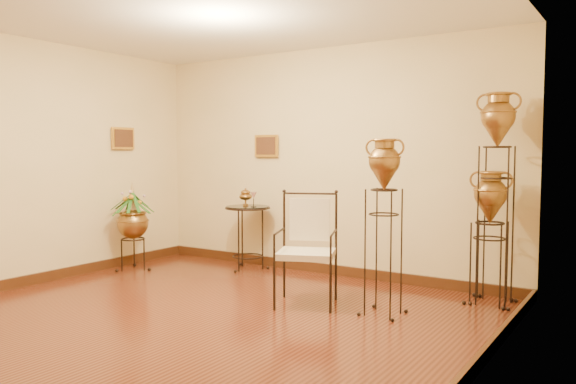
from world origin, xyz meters
The scene contains 8 objects.
ground centered at (0.00, 0.00, 0.00)m, with size 5.00×5.00×0.00m, color #612917.
room_shell centered at (-0.01, 0.01, 1.73)m, with size 5.02×5.02×2.81m.
amphora_tall centered at (2.15, 2.15, 1.08)m, with size 0.42×0.42×2.12m.
amphora_mid centered at (1.37, 1.20, 0.84)m, with size 0.43×0.43×1.66m.
amphora_short centered at (2.10, 2.15, 0.67)m, with size 0.44×0.44×1.35m.
planter_urn centered at (-2.15, 1.32, 0.65)m, with size 0.69×0.69×1.16m.
armchair centered at (0.60, 1.10, 0.56)m, with size 0.80×0.78×1.11m.
side_table centered at (-0.93, 2.15, 0.43)m, with size 0.68×0.68×1.04m.
Camera 1 is at (3.45, -3.59, 1.51)m, focal length 35.00 mm.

